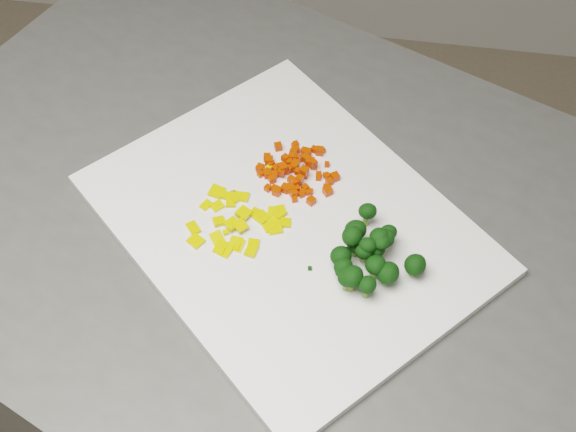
# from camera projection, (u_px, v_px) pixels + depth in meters

# --- Properties ---
(counter_block) EXTENTS (1.25, 1.09, 0.90)m
(counter_block) POSITION_uv_depth(u_px,v_px,m) (281.00, 376.00, 1.36)
(counter_block) COLOR #474744
(counter_block) RESTS_ON ground
(cutting_board) EXTENTS (0.58, 0.57, 0.01)m
(cutting_board) POSITION_uv_depth(u_px,v_px,m) (288.00, 224.00, 0.98)
(cutting_board) COLOR white
(cutting_board) RESTS_ON counter_block
(carrot_pile) EXTENTS (0.10, 0.10, 0.03)m
(carrot_pile) POSITION_uv_depth(u_px,v_px,m) (298.00, 167.00, 1.01)
(carrot_pile) COLOR #C02402
(carrot_pile) RESTS_ON cutting_board
(pepper_pile) EXTENTS (0.12, 0.12, 0.02)m
(pepper_pile) POSITION_uv_depth(u_px,v_px,m) (237.00, 219.00, 0.97)
(pepper_pile) COLOR #DABD0B
(pepper_pile) RESTS_ON cutting_board
(broccoli_pile) EXTENTS (0.12, 0.12, 0.06)m
(broccoli_pile) POSITION_uv_depth(u_px,v_px,m) (370.00, 250.00, 0.92)
(broccoli_pile) COLOR black
(broccoli_pile) RESTS_ON cutting_board
(carrot_cube_0) EXTENTS (0.01, 0.01, 0.01)m
(carrot_cube_0) POSITION_uv_depth(u_px,v_px,m) (304.00, 171.00, 1.01)
(carrot_cube_0) COLOR #C02402
(carrot_cube_0) RESTS_ON carrot_pile
(carrot_cube_1) EXTENTS (0.01, 0.01, 0.01)m
(carrot_cube_1) POSITION_uv_depth(u_px,v_px,m) (307.00, 152.00, 1.04)
(carrot_cube_1) COLOR #C02402
(carrot_cube_1) RESTS_ON carrot_pile
(carrot_cube_2) EXTENTS (0.01, 0.01, 0.01)m
(carrot_cube_2) POSITION_uv_depth(u_px,v_px,m) (295.00, 182.00, 1.00)
(carrot_cube_2) COLOR #C02402
(carrot_cube_2) RESTS_ON carrot_pile
(carrot_cube_3) EXTENTS (0.01, 0.01, 0.01)m
(carrot_cube_3) POSITION_uv_depth(u_px,v_px,m) (307.00, 159.00, 1.02)
(carrot_cube_3) COLOR #C02402
(carrot_cube_3) RESTS_ON carrot_pile
(carrot_cube_4) EXTENTS (0.01, 0.01, 0.01)m
(carrot_cube_4) POSITION_uv_depth(u_px,v_px,m) (293.00, 152.00, 1.04)
(carrot_cube_4) COLOR #C02402
(carrot_cube_4) RESTS_ON carrot_pile
(carrot_cube_5) EXTENTS (0.01, 0.01, 0.01)m
(carrot_cube_5) POSITION_uv_depth(u_px,v_px,m) (311.00, 191.00, 1.00)
(carrot_cube_5) COLOR #C02402
(carrot_cube_5) RESTS_ON carrot_pile
(carrot_cube_6) EXTENTS (0.01, 0.01, 0.01)m
(carrot_cube_6) POSITION_uv_depth(u_px,v_px,m) (289.00, 162.00, 1.02)
(carrot_cube_6) COLOR #C02402
(carrot_cube_6) RESTS_ON carrot_pile
(carrot_cube_7) EXTENTS (0.01, 0.01, 0.01)m
(carrot_cube_7) POSITION_uv_depth(u_px,v_px,m) (296.00, 150.00, 1.04)
(carrot_cube_7) COLOR #C02402
(carrot_cube_7) RESTS_ON carrot_pile
(carrot_cube_8) EXTENTS (0.01, 0.01, 0.01)m
(carrot_cube_8) POSITION_uv_depth(u_px,v_px,m) (327.00, 176.00, 1.02)
(carrot_cube_8) COLOR #C02402
(carrot_cube_8) RESTS_ON carrot_pile
(carrot_cube_9) EXTENTS (0.01, 0.01, 0.01)m
(carrot_cube_9) POSITION_uv_depth(u_px,v_px,m) (296.00, 144.00, 1.05)
(carrot_cube_9) COLOR #C02402
(carrot_cube_9) RESTS_ON carrot_pile
(carrot_cube_10) EXTENTS (0.01, 0.01, 0.01)m
(carrot_cube_10) POSITION_uv_depth(u_px,v_px,m) (278.00, 147.00, 1.05)
(carrot_cube_10) COLOR #C02402
(carrot_cube_10) RESTS_ON carrot_pile
(carrot_cube_11) EXTENTS (0.01, 0.01, 0.01)m
(carrot_cube_11) POSITION_uv_depth(u_px,v_px,m) (319.00, 175.00, 1.02)
(carrot_cube_11) COLOR #C02402
(carrot_cube_11) RESTS_ON carrot_pile
(carrot_cube_12) EXTENTS (0.01, 0.01, 0.01)m
(carrot_cube_12) POSITION_uv_depth(u_px,v_px,m) (280.00, 167.00, 1.02)
(carrot_cube_12) COLOR #C02402
(carrot_cube_12) RESTS_ON carrot_pile
(carrot_cube_13) EXTENTS (0.01, 0.01, 0.01)m
(carrot_cube_13) POSITION_uv_depth(u_px,v_px,m) (271.00, 164.00, 1.03)
(carrot_cube_13) COLOR #C02402
(carrot_cube_13) RESTS_ON carrot_pile
(carrot_cube_14) EXTENTS (0.01, 0.01, 0.01)m
(carrot_cube_14) POSITION_uv_depth(u_px,v_px,m) (310.00, 162.00, 1.02)
(carrot_cube_14) COLOR #C02402
(carrot_cube_14) RESTS_ON carrot_pile
(carrot_cube_15) EXTENTS (0.01, 0.01, 0.01)m
(carrot_cube_15) POSITION_uv_depth(u_px,v_px,m) (260.00, 174.00, 1.02)
(carrot_cube_15) COLOR #C02402
(carrot_cube_15) RESTS_ON carrot_pile
(carrot_cube_16) EXTENTS (0.01, 0.01, 0.01)m
(carrot_cube_16) POSITION_uv_depth(u_px,v_px,m) (292.00, 168.00, 1.02)
(carrot_cube_16) COLOR #C02402
(carrot_cube_16) RESTS_ON carrot_pile
(carrot_cube_17) EXTENTS (0.01, 0.01, 0.01)m
(carrot_cube_17) POSITION_uv_depth(u_px,v_px,m) (303.00, 192.00, 1.00)
(carrot_cube_17) COLOR #C02402
(carrot_cube_17) RESTS_ON carrot_pile
(carrot_cube_18) EXTENTS (0.01, 0.01, 0.01)m
(carrot_cube_18) POSITION_uv_depth(u_px,v_px,m) (276.00, 169.00, 1.02)
(carrot_cube_18) COLOR #C02402
(carrot_cube_18) RESTS_ON carrot_pile
(carrot_cube_19) EXTENTS (0.01, 0.01, 0.01)m
(carrot_cube_19) POSITION_uv_depth(u_px,v_px,m) (335.00, 177.00, 1.01)
(carrot_cube_19) COLOR #C02402
(carrot_cube_19) RESTS_ON carrot_pile
(carrot_cube_20) EXTENTS (0.01, 0.01, 0.01)m
(carrot_cube_20) POSITION_uv_depth(u_px,v_px,m) (318.00, 177.00, 1.02)
(carrot_cube_20) COLOR #C02402
(carrot_cube_20) RESTS_ON carrot_pile
(carrot_cube_21) EXTENTS (0.01, 0.01, 0.01)m
(carrot_cube_21) POSITION_uv_depth(u_px,v_px,m) (268.00, 174.00, 1.02)
(carrot_cube_21) COLOR #C02402
(carrot_cube_21) RESTS_ON carrot_pile
(carrot_cube_22) EXTENTS (0.01, 0.01, 0.01)m
(carrot_cube_22) POSITION_uv_depth(u_px,v_px,m) (260.00, 168.00, 1.02)
(carrot_cube_22) COLOR #C02402
(carrot_cube_22) RESTS_ON carrot_pile
(carrot_cube_23) EXTENTS (0.01, 0.01, 0.01)m
(carrot_cube_23) POSITION_uv_depth(u_px,v_px,m) (271.00, 163.00, 1.03)
(carrot_cube_23) COLOR #C02402
(carrot_cube_23) RESTS_ON carrot_pile
(carrot_cube_24) EXTENTS (0.01, 0.01, 0.01)m
(carrot_cube_24) POSITION_uv_depth(u_px,v_px,m) (307.00, 192.00, 1.00)
(carrot_cube_24) COLOR #C02402
(carrot_cube_24) RESTS_ON carrot_pile
(carrot_cube_25) EXTENTS (0.01, 0.01, 0.01)m
(carrot_cube_25) POSITION_uv_depth(u_px,v_px,m) (267.00, 157.00, 1.03)
(carrot_cube_25) COLOR #C02402
(carrot_cube_25) RESTS_ON carrot_pile
(carrot_cube_26) EXTENTS (0.01, 0.01, 0.01)m
(carrot_cube_26) POSITION_uv_depth(u_px,v_px,m) (291.00, 188.00, 1.00)
(carrot_cube_26) COLOR #C02402
(carrot_cube_26) RESTS_ON carrot_pile
(carrot_cube_27) EXTENTS (0.01, 0.01, 0.01)m
(carrot_cube_27) POSITION_uv_depth(u_px,v_px,m) (287.00, 161.00, 1.02)
(carrot_cube_27) COLOR #C02402
(carrot_cube_27) RESTS_ON carrot_pile
(carrot_cube_28) EXTENTS (0.01, 0.01, 0.01)m
(carrot_cube_28) POSITION_uv_depth(u_px,v_px,m) (260.00, 168.00, 1.02)
(carrot_cube_28) COLOR #C02402
(carrot_cube_28) RESTS_ON carrot_pile
(carrot_cube_29) EXTENTS (0.01, 0.01, 0.01)m
(carrot_cube_29) POSITION_uv_depth(u_px,v_px,m) (301.00, 195.00, 1.00)
(carrot_cube_29) COLOR #C02402
(carrot_cube_29) RESTS_ON carrot_pile
(carrot_cube_30) EXTENTS (0.01, 0.01, 0.01)m
(carrot_cube_30) POSITION_uv_depth(u_px,v_px,m) (293.00, 160.00, 1.03)
(carrot_cube_30) COLOR #C02402
(carrot_cube_30) RESTS_ON carrot_pile
(carrot_cube_31) EXTENTS (0.01, 0.01, 0.01)m
(carrot_cube_31) POSITION_uv_depth(u_px,v_px,m) (268.00, 188.00, 1.00)
(carrot_cube_31) COLOR #C02402
(carrot_cube_31) RESTS_ON carrot_pile
(carrot_cube_32) EXTENTS (0.01, 0.01, 0.01)m
(carrot_cube_32) POSITION_uv_depth(u_px,v_px,m) (296.00, 188.00, 1.00)
(carrot_cube_32) COLOR #C02402
(carrot_cube_32) RESTS_ON carrot_pile
(carrot_cube_33) EXTENTS (0.01, 0.01, 0.01)m
(carrot_cube_33) POSITION_uv_depth(u_px,v_px,m) (307.00, 153.00, 1.04)
(carrot_cube_33) COLOR #C02402
(carrot_cube_33) RESTS_ON carrot_pile
(carrot_cube_34) EXTENTS (0.01, 0.01, 0.01)m
(carrot_cube_34) POSITION_uv_depth(u_px,v_px,m) (311.00, 201.00, 0.99)
(carrot_cube_34) COLOR #C02402
(carrot_cube_34) RESTS_ON carrot_pile
(carrot_cube_35) EXTENTS (0.01, 0.01, 0.01)m
(carrot_cube_35) POSITION_uv_depth(u_px,v_px,m) (320.00, 151.00, 1.04)
(carrot_cube_35) COLOR #C02402
(carrot_cube_35) RESTS_ON carrot_pile
(carrot_cube_36) EXTENTS (0.01, 0.01, 0.01)m
(carrot_cube_36) POSITION_uv_depth(u_px,v_px,m) (325.00, 175.00, 1.02)
(carrot_cube_36) COLOR #C02402
(carrot_cube_36) RESTS_ON carrot_pile
(carrot_cube_37) EXTENTS (0.01, 0.01, 0.01)m
(carrot_cube_37) POSITION_uv_depth(u_px,v_px,m) (267.00, 173.00, 1.02)
(carrot_cube_37) COLOR #C02402
(carrot_cube_37) RESTS_ON carrot_pile
(carrot_cube_38) EXTENTS (0.01, 0.01, 0.01)m
(carrot_cube_38) POSITION_uv_depth(u_px,v_px,m) (295.00, 145.00, 1.05)
(carrot_cube_38) COLOR #C02402
(carrot_cube_38) RESTS_ON carrot_pile
(carrot_cube_39) EXTENTS (0.01, 0.01, 0.01)m
(carrot_cube_39) POSITION_uv_depth(u_px,v_px,m) (305.00, 188.00, 1.00)
(carrot_cube_39) COLOR #C02402
(carrot_cube_39) RESTS_ON carrot_pile
(carrot_cube_40) EXTENTS (0.01, 0.01, 0.01)m
(carrot_cube_40) POSITION_uv_depth(u_px,v_px,m) (272.00, 179.00, 1.01)
(carrot_cube_40) COLOR #C02402
(carrot_cube_40) RESTS_ON carrot_pile
(carrot_cube_41) EXTENTS (0.01, 0.01, 0.01)m
(carrot_cube_41) POSITION_uv_depth(u_px,v_px,m) (294.00, 199.00, 0.99)
(carrot_cube_41) COLOR #C02402
(carrot_cube_41) RESTS_ON carrot_pile
(carrot_cube_42) EXTENTS (0.01, 0.01, 0.01)m
(carrot_cube_42) POSITION_uv_depth(u_px,v_px,m) (289.00, 168.00, 1.02)
(carrot_cube_42) COLOR #C02402
(carrot_cube_42) RESTS_ON carrot_pile
(carrot_cube_43) EXTENTS (0.01, 0.01, 0.01)m
(carrot_cube_43) POSITION_uv_depth(u_px,v_px,m) (293.00, 191.00, 1.00)
(carrot_cube_43) COLOR #C02402
(carrot_cube_43) RESTS_ON carrot_pile
(carrot_cube_44) EXTENTS (0.01, 0.01, 0.01)m
(carrot_cube_44) POSITION_uv_depth(u_px,v_px,m) (329.00, 182.00, 1.01)
(carrot_cube_44) COLOR #C02402
(carrot_cube_44) RESTS_ON carrot_pile
(carrot_cube_45) EXTENTS (0.01, 0.01, 0.01)m
(carrot_cube_45) POSITION_uv_depth(u_px,v_px,m) (285.00, 188.00, 1.00)
(carrot_cube_45) COLOR #C02402
(carrot_cube_45) RESTS_ON carrot_pile
(carrot_cube_46) EXTENTS (0.01, 0.01, 0.01)m
(carrot_cube_46) POSITION_uv_depth(u_px,v_px,m) (278.00, 170.00, 1.02)
(carrot_cube_46) COLOR #C02402
(carrot_cube_46) RESTS_ON carrot_pile
(carrot_cube_47) EXTENTS (0.01, 0.01, 0.01)m
(carrot_cube_47) POSITION_uv_depth(u_px,v_px,m) (314.00, 166.00, 1.03)
(carrot_cube_47) COLOR #C02402
(carrot_cube_47) RESTS_ON carrot_pile
(carrot_cube_48) EXTENTS (0.01, 0.01, 0.01)m
(carrot_cube_48) POSITION_uv_depth(u_px,v_px,m) (285.00, 158.00, 1.02)
(carrot_cube_48) COLOR #C02402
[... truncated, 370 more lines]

